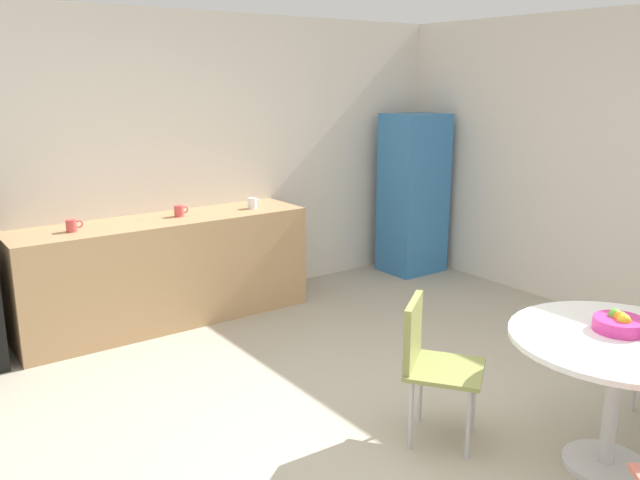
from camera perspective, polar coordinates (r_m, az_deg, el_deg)
The scene contains 10 objects.
ground_plane at distance 3.81m, azimuth 6.59°, elevation -18.24°, with size 6.00×6.00×0.00m, color #B2A893.
wall_back at distance 5.84m, azimuth -13.36°, elevation 6.50°, with size 6.00×0.10×2.60m, color silver.
counter_block at distance 5.61m, azimuth -13.45°, elevation -2.68°, with size 2.46×0.60×0.90m, color tan.
locker_cabinet at distance 6.93m, azimuth 8.24°, elevation 4.05°, with size 0.60×0.50×1.68m, color #3372B2.
round_table at distance 3.73m, azimuth 24.77°, elevation -9.73°, with size 1.11×1.11×0.75m.
chair_olive at distance 3.76m, azimuth 9.55°, elevation -9.85°, with size 0.59×0.59×0.83m.
fruit_bowl at distance 3.74m, azimuth 24.95°, elevation -6.71°, with size 0.27×0.27×0.11m.
mug_white at distance 5.82m, azimuth -5.98°, elevation 3.26°, with size 0.13×0.08×0.09m.
mug_green at distance 5.25m, azimuth -21.08°, elevation 1.20°, with size 0.13×0.08×0.09m.
mug_red at distance 5.57m, azimuth -12.32°, elevation 2.54°, with size 0.13×0.08×0.09m.
Camera 1 is at (-2.21, -2.35, 2.03)m, focal length 36.22 mm.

